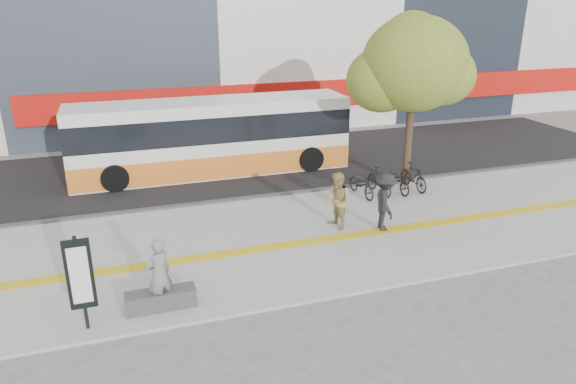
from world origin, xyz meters
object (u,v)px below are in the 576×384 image
object	(u,v)px
bus	(212,139)
pedestrian_tan	(338,201)
signboard	(80,276)
seated_woman	(159,274)
bench	(161,299)
pedestrian_dark	(385,202)
street_tree	(412,66)

from	to	relation	value
bus	pedestrian_tan	size ratio (longest dim) A/B	6.16
signboard	seated_woman	distance (m)	1.70
bench	bus	size ratio (longest dim) A/B	0.14
pedestrian_tan	pedestrian_dark	xyz separation A→B (m)	(1.34, -0.54, 0.01)
street_tree	pedestrian_dark	bearing A→B (deg)	-127.19
bench	street_tree	bearing A→B (deg)	31.62
pedestrian_tan	pedestrian_dark	world-z (taller)	pedestrian_dark
street_tree	seated_woman	xyz separation A→B (m)	(-9.76, -6.01, -3.56)
bus	seated_woman	distance (m)	10.17
seated_woman	pedestrian_dark	bearing A→B (deg)	171.75
bench	signboard	world-z (taller)	signboard
signboard	seated_woman	world-z (taller)	signboard
street_tree	pedestrian_tan	world-z (taller)	street_tree
bus	pedestrian_dark	xyz separation A→B (m)	(3.92, -7.38, -0.46)
seated_woman	pedestrian_dark	distance (m)	7.33
seated_woman	bench	bearing A→B (deg)	-1.59
bench	bus	world-z (taller)	bus
bench	pedestrian_tan	bearing A→B (deg)	26.91
seated_woman	pedestrian_tan	xyz separation A→B (m)	(5.62, 2.85, 0.02)
street_tree	bus	distance (m)	8.26
signboard	pedestrian_tan	world-z (taller)	signboard
bus	pedestrian_dark	world-z (taller)	bus
street_tree	pedestrian_dark	distance (m)	5.83
signboard	street_tree	xyz separation A→B (m)	(11.38, 6.33, 3.15)
signboard	bench	bearing A→B (deg)	10.81
signboard	street_tree	world-z (taller)	street_tree
bench	pedestrian_dark	xyz separation A→B (m)	(6.97, 2.32, 0.68)
street_tree	bus	xyz separation A→B (m)	(-6.72, 3.68, -3.07)
bench	bus	bearing A→B (deg)	72.51
signboard	pedestrian_dark	distance (m)	8.98
signboard	pedestrian_dark	xyz separation A→B (m)	(8.57, 2.63, -0.38)
signboard	street_tree	distance (m)	13.40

